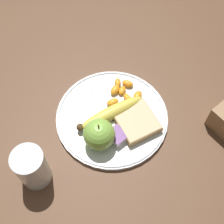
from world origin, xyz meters
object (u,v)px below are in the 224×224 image
at_px(jam_packet, 117,136).
at_px(apple, 99,135).
at_px(fork, 107,116).
at_px(juice_glass, 32,168).
at_px(plate, 112,117).
at_px(bread_slice, 137,122).
at_px(banana, 109,113).

bearing_deg(jam_packet, apple, 62.13).
height_order(apple, jam_packet, apple).
relative_size(apple, fork, 0.45).
xyz_separation_m(juice_glass, fork, (0.01, -0.22, -0.04)).
relative_size(juice_glass, fork, 0.59).
distance_m(plate, apple, 0.09).
relative_size(plate, apple, 3.35).
height_order(fork, jam_packet, jam_packet).
distance_m(juice_glass, apple, 0.16).
height_order(bread_slice, jam_packet, same).
xyz_separation_m(plate, juice_glass, (-0.01, 0.23, 0.04)).
height_order(bread_slice, fork, bread_slice).
relative_size(juice_glass, bread_slice, 0.98).
distance_m(apple, bread_slice, 0.10).
xyz_separation_m(bread_slice, jam_packet, (0.00, 0.06, -0.00)).
bearing_deg(plate, fork, 60.51).
relative_size(banana, bread_slice, 1.58).
bearing_deg(jam_packet, juice_glass, 76.56).
bearing_deg(fork, bread_slice, 49.57).
bearing_deg(plate, bread_slice, -150.33).
xyz_separation_m(plate, banana, (0.00, 0.01, 0.02)).
relative_size(juice_glass, banana, 0.62).
xyz_separation_m(plate, fork, (0.01, 0.01, 0.01)).
xyz_separation_m(bread_slice, fork, (0.06, 0.04, -0.01)).
bearing_deg(jam_packet, banana, -20.05).
xyz_separation_m(juice_glass, bread_slice, (-0.05, -0.26, -0.03)).
bearing_deg(plate, jam_packet, 152.16).
height_order(plate, bread_slice, bread_slice).
bearing_deg(banana, fork, 61.81).
height_order(banana, fork, banana).
relative_size(bread_slice, fork, 0.60).
height_order(juice_glass, jam_packet, juice_glass).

